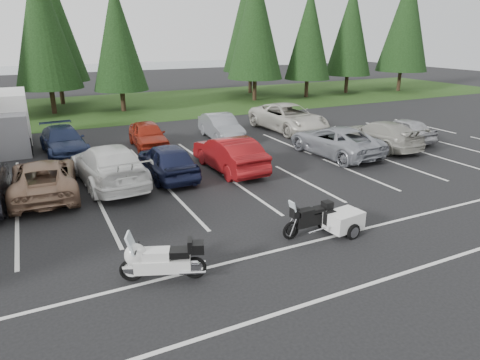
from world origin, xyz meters
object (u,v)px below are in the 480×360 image
(touring_motorcycle, at_px, (162,256))
(adventure_motorcycle, at_px, (309,216))
(car_far_2, at_px, (148,135))
(car_near_7, at_px, (380,135))
(car_near_2, at_px, (44,178))
(car_near_5, at_px, (229,154))
(car_near_3, at_px, (109,165))
(car_far_3, at_px, (221,127))
(car_far_4, at_px, (288,118))
(cargo_trailer, at_px, (344,223))
(car_near_4, at_px, (167,160))
(car_far_1, at_px, (63,141))
(car_near_6, at_px, (335,141))
(car_near_8, at_px, (403,129))
(box_truck, at_px, (4,122))

(touring_motorcycle, height_order, adventure_motorcycle, touring_motorcycle)
(car_far_2, bearing_deg, car_near_7, -23.27)
(car_near_2, relative_size, car_near_5, 1.06)
(car_near_3, height_order, car_far_3, car_near_3)
(car_near_5, distance_m, car_far_4, 8.97)
(car_far_3, bearing_deg, adventure_motorcycle, -98.01)
(car_far_3, xyz_separation_m, cargo_trailer, (-1.66, -13.06, -0.34))
(car_near_4, relative_size, car_far_1, 0.93)
(car_far_2, relative_size, car_far_4, 0.69)
(car_far_1, distance_m, touring_motorcycle, 13.73)
(car_near_6, relative_size, car_near_7, 1.06)
(car_near_2, bearing_deg, car_near_5, -178.65)
(car_near_6, xyz_separation_m, car_near_8, (5.38, 0.69, -0.07))
(car_far_3, xyz_separation_m, touring_motorcycle, (-7.39, -13.15, -0.05))
(car_near_3, height_order, car_near_5, car_near_3)
(car_near_8, relative_size, car_far_1, 0.83)
(touring_motorcycle, bearing_deg, box_truck, 124.69)
(car_near_6, bearing_deg, adventure_motorcycle, 43.50)
(car_far_1, relative_size, car_far_3, 1.09)
(car_far_3, distance_m, car_far_4, 4.72)
(touring_motorcycle, xyz_separation_m, cargo_trailer, (5.73, 0.08, -0.29))
(car_near_3, bearing_deg, adventure_motorcycle, 117.25)
(car_near_3, relative_size, car_far_2, 1.37)
(car_near_3, xyz_separation_m, cargo_trailer, (5.59, -7.92, -0.44))
(car_near_4, distance_m, car_near_5, 2.79)
(car_near_4, xyz_separation_m, car_far_1, (-3.63, 5.87, -0.06))
(car_near_7, bearing_deg, cargo_trailer, 40.70)
(car_near_6, relative_size, car_far_2, 1.29)
(car_far_1, bearing_deg, car_far_3, -7.87)
(car_near_5, distance_m, car_near_7, 8.94)
(car_near_3, relative_size, car_far_4, 0.94)
(car_near_2, distance_m, car_near_5, 7.61)
(car_near_3, xyz_separation_m, car_far_4, (11.98, 5.33, 0.02))
(box_truck, bearing_deg, car_near_5, -43.44)
(car_near_3, distance_m, car_far_1, 5.82)
(box_truck, distance_m, touring_motorcycle, 16.48)
(cargo_trailer, bearing_deg, touring_motorcycle, 173.90)
(box_truck, xyz_separation_m, car_near_4, (6.25, -8.22, -0.71))
(car_near_3, height_order, car_near_8, car_near_3)
(car_far_1, bearing_deg, cargo_trailer, -67.57)
(car_near_4, height_order, car_near_7, car_near_4)
(car_near_4, xyz_separation_m, car_far_4, (9.59, 5.51, 0.08))
(box_truck, relative_size, car_near_6, 1.06)
(car_near_6, bearing_deg, car_near_2, -4.93)
(car_near_5, distance_m, cargo_trailer, 7.44)
(car_far_4, relative_size, adventure_motorcycle, 2.90)
(car_near_6, distance_m, car_far_2, 9.83)
(car_near_3, bearing_deg, box_truck, -68.55)
(car_far_3, xyz_separation_m, car_far_4, (4.72, 0.18, 0.11))
(car_near_2, height_order, car_near_8, car_near_2)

